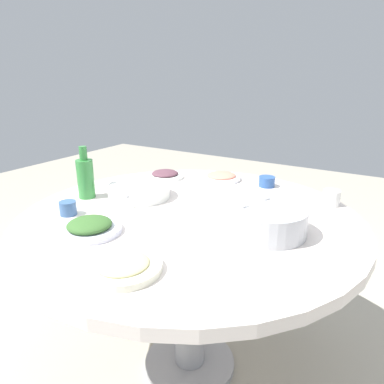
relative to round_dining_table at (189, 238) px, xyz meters
The scene contains 12 objects.
ground 0.66m from the round_dining_table, ahead, with size 8.00×8.00×0.00m, color #9E9888.
round_dining_table is the anchor object (origin of this frame).
rice_bowl 0.37m from the round_dining_table, 91.66° to the right, with size 0.28×0.28×0.11m.
soup_bowl 0.34m from the round_dining_table, 79.62° to the left, with size 0.30×0.28×0.06m.
dish_shrimp 0.53m from the round_dining_table, 12.45° to the left, with size 0.20×0.20×0.04m.
dish_eggplant 0.56m from the round_dining_table, 45.97° to the left, with size 0.20×0.20×0.04m.
dish_greens 0.42m from the round_dining_table, 148.00° to the left, with size 0.23×0.23×0.05m.
dish_noodles 0.49m from the round_dining_table, behind, with size 0.23×0.23×0.04m.
green_bottle 0.55m from the round_dining_table, 98.00° to the left, with size 0.08×0.08×0.24m.
tea_cup_near 0.63m from the round_dining_table, 49.35° to the right, with size 0.07×0.07×0.07m, color silver.
tea_cup_far 0.51m from the round_dining_table, 122.37° to the left, with size 0.07×0.07×0.06m, color #375A8A.
tea_cup_side 0.55m from the round_dining_table, 15.05° to the right, with size 0.08×0.08×0.05m, color #284C8D.
Camera 1 is at (-1.14, -0.71, 1.32)m, focal length 33.36 mm.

